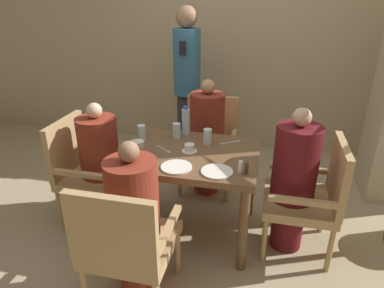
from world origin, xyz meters
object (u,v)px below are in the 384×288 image
object	(u,v)px
diner_in_right_chair	(293,180)
bowl_small	(137,144)
chair_far_side	(209,140)
diner_in_near_chair	(134,219)
standing_host	(187,83)
chair_right_side	(312,194)
glass_tall_mid	(142,133)
plate_main_left	(217,171)
diner_in_far_chair	(207,137)
glass_tall_near	(208,136)
teacup_with_saucer	(189,148)
diner_in_left_chair	(101,163)
chair_near_corner	(126,242)
plate_main_right	(176,167)
chair_left_side	(86,167)
glass_tall_far	(177,131)
water_bottle	(186,122)

from	to	relation	value
diner_in_right_chair	bowl_small	distance (m)	1.21
chair_far_side	diner_in_right_chair	distance (m)	1.12
chair_far_side	diner_in_near_chair	distance (m)	1.48
diner_in_near_chair	standing_host	bearing A→B (deg)	94.28
chair_right_side	diner_in_near_chair	xyz separation A→B (m)	(-1.12, -0.66, 0.06)
glass_tall_mid	plate_main_left	bearing A→B (deg)	-30.73
diner_in_far_chair	glass_tall_near	size ratio (longest dim) A/B	9.06
chair_far_side	bowl_small	bearing A→B (deg)	-118.03
diner_in_right_chair	plate_main_left	size ratio (longest dim) A/B	5.21
chair_far_side	teacup_with_saucer	xyz separation A→B (m)	(-0.01, -0.80, 0.27)
diner_in_near_chair	glass_tall_mid	world-z (taller)	diner_in_near_chair
chair_far_side	diner_in_far_chair	distance (m)	0.17
diner_in_left_chair	plate_main_left	size ratio (longest dim) A/B	4.87
diner_in_near_chair	glass_tall_near	distance (m)	0.93
diner_in_far_chair	chair_right_side	bearing A→B (deg)	-35.91
diner_in_left_chair	chair_near_corner	distance (m)	0.98
diner_in_near_chair	glass_tall_mid	distance (m)	0.87
chair_far_side	plate_main_right	xyz separation A→B (m)	(-0.04, -1.07, 0.25)
chair_far_side	chair_left_side	bearing A→B (deg)	-138.66
diner_in_right_chair	chair_right_side	bearing A→B (deg)	0.00
chair_left_side	diner_in_far_chair	size ratio (longest dim) A/B	0.79
plate_main_left	teacup_with_saucer	size ratio (longest dim) A/B	1.85
chair_far_side	plate_main_left	xyz separation A→B (m)	(0.25, -1.07, 0.25)
chair_far_side	plate_main_right	size ratio (longest dim) A/B	4.12
chair_right_side	glass_tall_far	xyz separation A→B (m)	(-1.09, 0.25, 0.30)
glass_tall_near	glass_tall_mid	world-z (taller)	same
chair_far_side	water_bottle	bearing A→B (deg)	-104.09
standing_host	plate_main_right	bearing A→B (deg)	-78.69
bowl_small	glass_tall_near	world-z (taller)	glass_tall_near
plate_main_right	water_bottle	size ratio (longest dim) A/B	0.86
chair_left_side	diner_in_near_chair	xyz separation A→B (m)	(0.71, -0.66, 0.06)
bowl_small	glass_tall_mid	xyz separation A→B (m)	(-0.02, 0.15, 0.04)
chair_right_side	plate_main_right	xyz separation A→B (m)	(-0.95, -0.27, 0.25)
glass_tall_mid	plate_main_right	bearing A→B (deg)	-45.25
plate_main_left	diner_in_far_chair	bearing A→B (deg)	104.79
chair_left_side	glass_tall_far	bearing A→B (deg)	18.76
diner_in_right_chair	bowl_small	bearing A→B (deg)	-179.85
diner_in_left_chair	glass_tall_mid	xyz separation A→B (m)	(0.32, 0.14, 0.25)
standing_host	bowl_small	bearing A→B (deg)	-93.41
plate_main_left	water_bottle	xyz separation A→B (m)	(-0.37, 0.59, 0.11)
glass_tall_far	chair_right_side	bearing A→B (deg)	-12.81
plate_main_left	plate_main_right	size ratio (longest dim) A/B	1.00
chair_right_side	standing_host	world-z (taller)	standing_host
teacup_with_saucer	bowl_small	distance (m)	0.42
glass_tall_near	chair_right_side	bearing A→B (deg)	-12.64
diner_in_left_chair	teacup_with_saucer	xyz separation A→B (m)	(0.76, 0.01, 0.21)
diner_in_left_chair	glass_tall_far	world-z (taller)	diner_in_left_chair
diner_in_right_chair	teacup_with_saucer	xyz separation A→B (m)	(-0.78, 0.01, 0.17)
diner_in_left_chair	diner_in_right_chair	bearing A→B (deg)	-0.00
glass_tall_far	teacup_with_saucer	bearing A→B (deg)	-55.11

